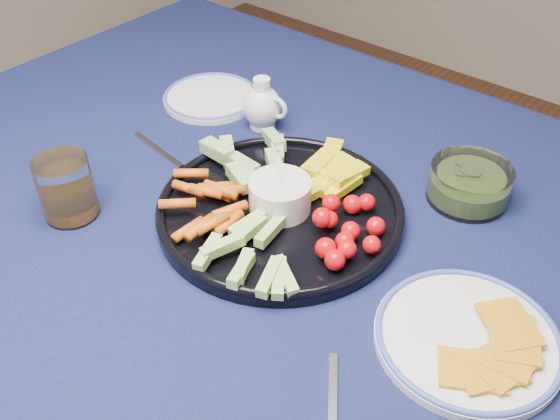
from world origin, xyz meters
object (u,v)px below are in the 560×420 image
Objects in this scene: pickle_bowl at (469,185)px; juice_tumbler at (67,191)px; creamer_pitcher at (263,106)px; side_plate_extra at (211,97)px; crudite_platter at (279,205)px; cheese_plate at (468,336)px; dining_table at (323,269)px.

pickle_bowl is 1.29× the size of juice_tumbler.
creamer_pitcher is 0.15m from side_plate_extra.
creamer_pitcher is at bearing 136.11° from crudite_platter.
crudite_platter is at bearing -43.89° from creamer_pitcher.
juice_tumbler is (-0.06, -0.38, 0.00)m from creamer_pitcher.
pickle_bowl is at bearing 42.93° from juice_tumbler.
creamer_pitcher is 0.52× the size of side_plate_extra.
side_plate_extra is at bearing 161.06° from cheese_plate.
creamer_pitcher and juice_tumbler have the same top height.
juice_tumbler is 0.52× the size of side_plate_extra.
dining_table is 7.25× the size of cheese_plate.
juice_tumbler is at bearing -145.57° from dining_table.
cheese_plate is at bearing -63.34° from pickle_bowl.
cheese_plate reaches higher than side_plate_extra.
crudite_platter reaches higher than creamer_pitcher.
creamer_pitcher is 0.57m from cheese_plate.
dining_table is 8.86× the size of side_plate_extra.
crudite_platter is 2.01× the size of side_plate_extra.
juice_tumbler reaches higher than cheese_plate.
dining_table is at bearing -22.23° from side_plate_extra.
creamer_pitcher reaches higher than cheese_plate.
creamer_pitcher is (-0.26, 0.16, 0.13)m from dining_table.
crudite_platter is at bearing -162.60° from dining_table.
juice_tumbler is at bearing -78.47° from side_plate_extra.
crudite_platter is 0.38m from side_plate_extra.
dining_table is 0.26m from pickle_bowl.
crudite_platter is 0.30m from pickle_bowl.
pickle_bowl is 0.55× the size of cheese_plate.
creamer_pitcher is (-0.19, 0.18, 0.02)m from crudite_platter.
side_plate_extra is at bearing 177.38° from creamer_pitcher.
cheese_plate is (0.13, -0.26, -0.01)m from pickle_bowl.
dining_table is 4.42× the size of crudite_platter.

